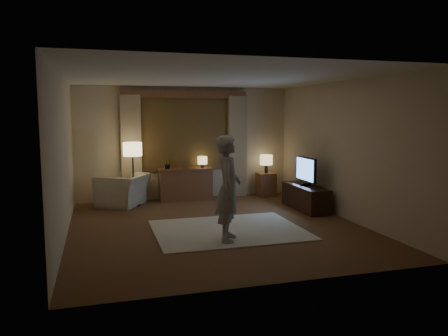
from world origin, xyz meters
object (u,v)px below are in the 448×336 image
object	(u,v)px
armchair	(123,190)
person	(228,188)
side_table	(266,184)
tv_stand	(305,197)
sideboard	(186,185)

from	to	relation	value
armchair	person	world-z (taller)	person
side_table	person	size ratio (longest dim) A/B	0.34
tv_stand	side_table	bearing A→B (deg)	98.06
armchair	person	xyz separation A→B (m)	(1.42, -3.21, 0.50)
person	side_table	bearing A→B (deg)	-8.63
sideboard	armchair	size ratio (longest dim) A/B	1.15
tv_stand	person	distance (m)	2.87
sideboard	armchair	world-z (taller)	sideboard
sideboard	tv_stand	xyz separation A→B (m)	(2.20, -1.68, -0.10)
tv_stand	armchair	bearing A→B (deg)	158.04
sideboard	person	bearing A→B (deg)	-90.05
armchair	side_table	xyz separation A→B (m)	(3.39, 0.17, -0.06)
side_table	sideboard	bearing A→B (deg)	178.54
person	tv_stand	bearing A→B (deg)	-29.90
side_table	person	xyz separation A→B (m)	(-1.97, -3.39, 0.56)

